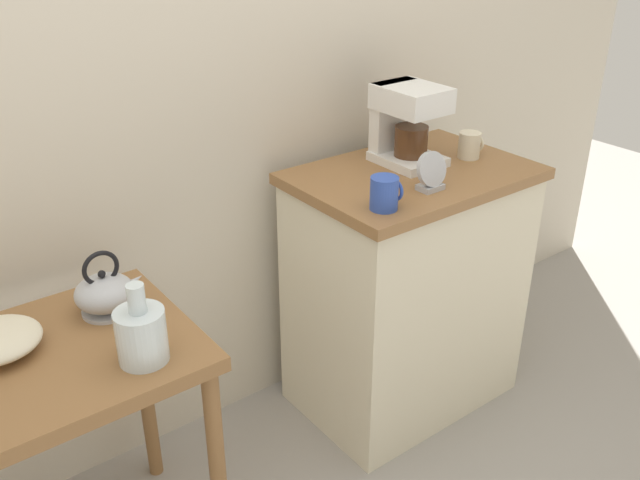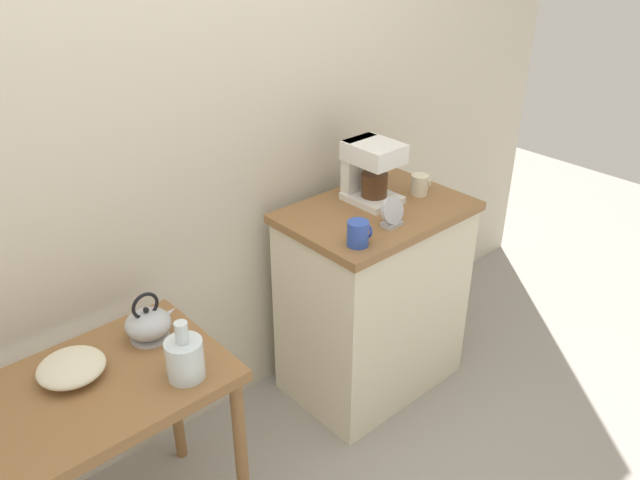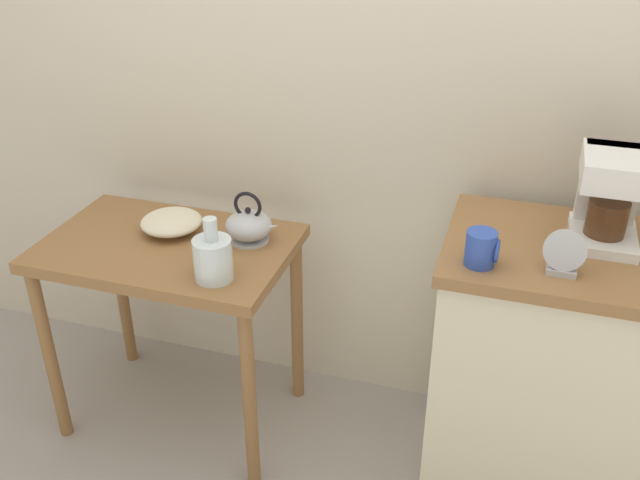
{
  "view_description": "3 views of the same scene",
  "coord_description": "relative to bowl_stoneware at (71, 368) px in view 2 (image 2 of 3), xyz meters",
  "views": [
    {
      "loc": [
        -0.79,
        -1.48,
        1.71
      ],
      "look_at": [
        0.31,
        -0.02,
        0.79
      ],
      "focal_mm": 38.77,
      "sensor_mm": 36.0,
      "label": 1
    },
    {
      "loc": [
        -1.04,
        -1.59,
        2.05
      ],
      "look_at": [
        0.31,
        -0.08,
        0.95
      ],
      "focal_mm": 35.79,
      "sensor_mm": 36.0,
      "label": 2
    },
    {
      "loc": [
        0.52,
        -1.8,
        1.86
      ],
      "look_at": [
        -0.01,
        -0.1,
        0.88
      ],
      "focal_mm": 39.44,
      "sensor_mm": 36.0,
      "label": 3
    }
  ],
  "objects": [
    {
      "name": "wooden_table",
      "position": [
        0.02,
        -0.08,
        -0.14
      ],
      "size": [
        0.82,
        0.54,
        0.74
      ],
      "color": "olive",
      "rests_on": "ground_plane"
    },
    {
      "name": "teakettle",
      "position": [
        0.28,
        0.02,
        0.02
      ],
      "size": [
        0.19,
        0.15,
        0.18
      ],
      "color": "#B2B5BA",
      "rests_on": "wooden_table"
    },
    {
      "name": "kitchen_counter",
      "position": [
        1.31,
        -0.03,
        -0.32
      ],
      "size": [
        0.78,
        0.53,
        0.9
      ],
      "color": "beige",
      "rests_on": "ground_plane"
    },
    {
      "name": "bowl_stoneware",
      "position": [
        0.0,
        0.0,
        0.0
      ],
      "size": [
        0.21,
        0.21,
        0.06
      ],
      "color": "beige",
      "rests_on": "wooden_table"
    },
    {
      "name": "table_clock",
      "position": [
        1.24,
        -0.18,
        0.19
      ],
      "size": [
        0.11,
        0.05,
        0.12
      ],
      "color": "#B2B5BA",
      "rests_on": "kitchen_counter"
    },
    {
      "name": "ground_plane",
      "position": [
        0.59,
        -0.05,
        -0.77
      ],
      "size": [
        8.0,
        8.0,
        0.0
      ],
      "primitive_type": "plane",
      "color": "gray"
    },
    {
      "name": "coffee_maker",
      "position": [
        1.35,
        0.05,
        0.27
      ],
      "size": [
        0.18,
        0.22,
        0.26
      ],
      "color": "white",
      "rests_on": "kitchen_counter"
    },
    {
      "name": "glass_carafe_vase",
      "position": [
        0.26,
        -0.23,
        0.04
      ],
      "size": [
        0.12,
        0.12,
        0.2
      ],
      "color": "silver",
      "rests_on": "wooden_table"
    },
    {
      "name": "back_wall",
      "position": [
        0.69,
        0.34,
        0.63
      ],
      "size": [
        4.4,
        0.1,
        2.8
      ],
      "primitive_type": "cube",
      "color": "beige",
      "rests_on": "ground_plane"
    },
    {
      "name": "mug_small_cream",
      "position": [
        1.55,
        -0.06,
        0.18
      ],
      "size": [
        0.08,
        0.07,
        0.09
      ],
      "color": "beige",
      "rests_on": "kitchen_counter"
    },
    {
      "name": "mug_blue",
      "position": [
        1.03,
        -0.2,
        0.18
      ],
      "size": [
        0.09,
        0.08,
        0.1
      ],
      "color": "#2D4CAD",
      "rests_on": "kitchen_counter"
    }
  ]
}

